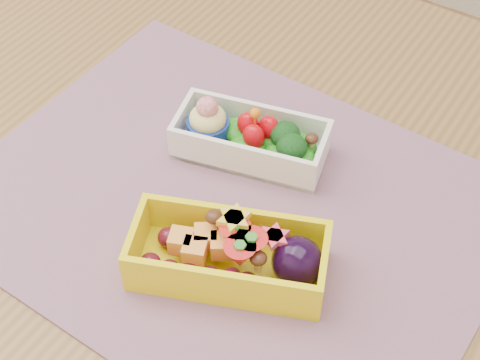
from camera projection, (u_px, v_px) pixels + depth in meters
The scene contains 4 objects.
table at pixel (244, 248), 0.83m from camera, with size 1.20×0.80×0.75m.
placemat at pixel (231, 206), 0.73m from camera, with size 0.51×0.39×0.00m, color gray.
bento_white at pixel (250, 139), 0.77m from camera, with size 0.17×0.11×0.06m.
bento_yellow at pixel (233, 255), 0.66m from camera, with size 0.19×0.14×0.06m.
Camera 1 is at (0.27, -0.42, 1.31)m, focal length 55.83 mm.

